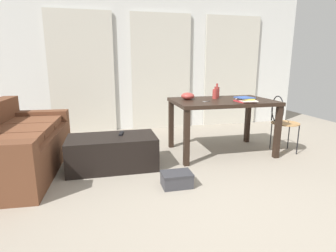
{
  "coord_description": "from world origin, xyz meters",
  "views": [
    {
      "loc": [
        -1.14,
        -2.21,
        1.3
      ],
      "look_at": [
        -0.27,
        1.43,
        0.43
      ],
      "focal_mm": 29.24,
      "sensor_mm": 36.0,
      "label": 1
    }
  ],
  "objects": [
    {
      "name": "couch",
      "position": [
        -2.21,
        1.28,
        0.32
      ],
      "size": [
        1.0,
        1.93,
        0.82
      ],
      "color": "brown",
      "rests_on": "ground"
    },
    {
      "name": "wire_chair",
      "position": [
        1.38,
        1.21,
        0.51
      ],
      "size": [
        0.4,
        0.42,
        0.84
      ],
      "color": "#B7844C",
      "rests_on": "ground"
    },
    {
      "name": "book_stack",
      "position": [
        0.73,
        1.12,
        0.81
      ],
      "size": [
        0.26,
        0.32,
        0.06
      ],
      "color": "red",
      "rests_on": "craft_table"
    },
    {
      "name": "bottle_near",
      "position": [
        0.55,
        1.66,
        0.87
      ],
      "size": [
        0.08,
        0.08,
        0.21
      ],
      "color": "#99332D",
      "rests_on": "craft_table"
    },
    {
      "name": "coffee_table",
      "position": [
        -1.06,
        1.13,
        0.2
      ],
      "size": [
        1.09,
        0.59,
        0.41
      ],
      "color": "black",
      "rests_on": "ground"
    },
    {
      "name": "craft_table",
      "position": [
        0.52,
        1.39,
        0.69
      ],
      "size": [
        1.41,
        0.91,
        0.78
      ],
      "color": "black",
      "rests_on": "ground"
    },
    {
      "name": "tv_remote_primary",
      "position": [
        -0.94,
        1.23,
        0.41
      ],
      "size": [
        0.08,
        0.18,
        0.02
      ],
      "primitive_type": "cube",
      "rotation": [
        0.0,
        0.0,
        -0.19
      ],
      "color": "black",
      "rests_on": "coffee_table"
    },
    {
      "name": "ground_plane",
      "position": [
        0.0,
        1.21,
        0.0
      ],
      "size": [
        7.71,
        7.71,
        0.0
      ],
      "primitive_type": "plane",
      "color": "gray"
    },
    {
      "name": "shoebox",
      "position": [
        -0.42,
        0.42,
        0.08
      ],
      "size": [
        0.32,
        0.23,
        0.16
      ],
      "color": "#38383D",
      "rests_on": "ground"
    },
    {
      "name": "wall_back",
      "position": [
        0.0,
        3.21,
        1.3
      ],
      "size": [
        5.84,
        0.1,
        2.59
      ],
      "primitive_type": "cube",
      "color": "silver",
      "rests_on": "ground"
    },
    {
      "name": "bottle_far",
      "position": [
        0.46,
        1.51,
        0.85
      ],
      "size": [
        0.07,
        0.07,
        0.18
      ],
      "color": "#99332D",
      "rests_on": "craft_table"
    },
    {
      "name": "curtains",
      "position": [
        0.0,
        3.13,
        1.11
      ],
      "size": [
        4.16,
        0.03,
        2.21
      ],
      "color": "beige",
      "rests_on": "ground"
    },
    {
      "name": "bowl",
      "position": [
        0.04,
        1.52,
        0.83
      ],
      "size": [
        0.19,
        0.19,
        0.1
      ],
      "primitive_type": "ellipsoid",
      "color": "#9E3833",
      "rests_on": "craft_table"
    },
    {
      "name": "scissors",
      "position": [
        0.25,
        1.28,
        0.78
      ],
      "size": [
        0.12,
        0.07,
        0.0
      ],
      "color": "#9EA0A5",
      "rests_on": "craft_table"
    }
  ]
}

